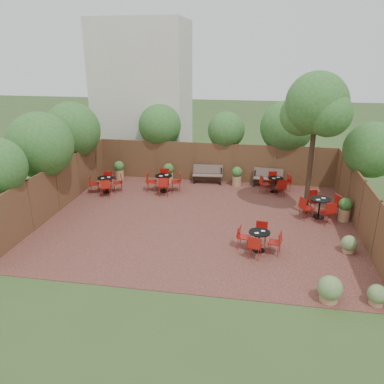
# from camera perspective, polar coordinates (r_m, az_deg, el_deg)

# --- Properties ---
(ground) EXTENTS (80.00, 80.00, 0.00)m
(ground) POSITION_cam_1_polar(r_m,az_deg,el_deg) (15.50, 1.11, -4.19)
(ground) COLOR #354F23
(ground) RESTS_ON ground
(courtyard_paving) EXTENTS (12.00, 10.00, 0.02)m
(courtyard_paving) POSITION_cam_1_polar(r_m,az_deg,el_deg) (15.50, 1.11, -4.15)
(courtyard_paving) COLOR #351916
(courtyard_paving) RESTS_ON ground
(fence_back) EXTENTS (12.00, 0.08, 2.00)m
(fence_back) POSITION_cam_1_polar(r_m,az_deg,el_deg) (19.83, 3.33, 4.36)
(fence_back) COLOR #50351D
(fence_back) RESTS_ON ground
(fence_left) EXTENTS (0.08, 10.00, 2.00)m
(fence_left) POSITION_cam_1_polar(r_m,az_deg,el_deg) (17.02, -19.26, 0.53)
(fence_left) COLOR #50351D
(fence_left) RESTS_ON ground
(fence_right) EXTENTS (0.08, 10.00, 2.00)m
(fence_right) POSITION_cam_1_polar(r_m,az_deg,el_deg) (15.47, 23.70, -2.01)
(fence_right) COLOR #50351D
(fence_right) RESTS_ON ground
(neighbour_building) EXTENTS (5.00, 4.00, 8.00)m
(neighbour_building) POSITION_cam_1_polar(r_m,az_deg,el_deg) (23.06, -7.14, 14.07)
(neighbour_building) COLOR beige
(neighbour_building) RESTS_ON ground
(overhang_foliage) EXTENTS (15.66, 10.63, 2.69)m
(overhang_foliage) POSITION_cam_1_polar(r_m,az_deg,el_deg) (17.70, -4.41, 8.18)
(overhang_foliage) COLOR #285A1D
(overhang_foliage) RESTS_ON ground
(courtyard_tree) EXTENTS (2.59, 2.49, 5.68)m
(courtyard_tree) POSITION_cam_1_polar(r_m,az_deg,el_deg) (15.67, 17.82, 11.67)
(courtyard_tree) COLOR black
(courtyard_tree) RESTS_ON courtyard_paving
(park_bench_left) EXTENTS (1.53, 0.60, 0.92)m
(park_bench_left) POSITION_cam_1_polar(r_m,az_deg,el_deg) (19.65, 2.33, 2.69)
(park_bench_left) COLOR brown
(park_bench_left) RESTS_ON courtyard_paving
(park_bench_right) EXTENTS (1.47, 0.60, 0.89)m
(park_bench_right) POSITION_cam_1_polar(r_m,az_deg,el_deg) (19.52, 11.14, 2.14)
(park_bench_right) COLOR brown
(park_bench_right) RESTS_ON courtyard_paving
(bistro_tables) EXTENTS (11.18, 7.46, 0.92)m
(bistro_tables) POSITION_cam_1_polar(r_m,az_deg,el_deg) (16.83, 4.14, -0.52)
(bistro_tables) COLOR black
(bistro_tables) RESTS_ON courtyard_paving
(planters) EXTENTS (11.09, 4.08, 1.00)m
(planters) POSITION_cam_1_polar(r_m,az_deg,el_deg) (18.62, 2.18, 1.87)
(planters) COLOR #9B6F4D
(planters) RESTS_ON courtyard_paving
(low_shrubs) EXTENTS (1.82, 3.52, 0.72)m
(low_shrubs) POSITION_cam_1_polar(r_m,az_deg,el_deg) (12.09, 21.77, -11.53)
(low_shrubs) COLOR #9B6F4D
(low_shrubs) RESTS_ON courtyard_paving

